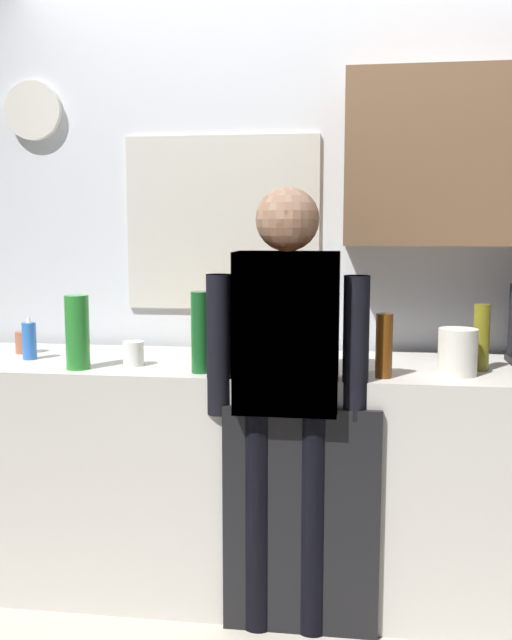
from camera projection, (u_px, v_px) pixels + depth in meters
ground_plane at (285, 627)px, 2.60m from camera, size 8.00×8.00×0.00m
kitchen_counter at (293, 477)px, 2.84m from camera, size 2.94×0.64×0.93m
dishwasher_panel at (300, 523)px, 2.51m from camera, size 0.56×0.02×0.84m
back_wall_assembly at (318, 251)px, 3.11m from camera, size 4.54×0.42×2.60m
bottle_red_vinegar at (359, 342)px, 2.62m from camera, size 0.06×0.06×0.22m
bottle_olive_oil at (481, 337)px, 2.63m from camera, size 0.06×0.06×0.25m
bottle_clear_soda at (77, 332)px, 2.66m from camera, size 0.09×0.09×0.28m
bottle_amber_beer at (384, 346)px, 2.50m from camera, size 0.06×0.06×0.23m
bottle_green_wine at (201, 332)px, 2.59m from camera, size 0.07×0.07×0.30m
bottle_dark_sauce at (251, 346)px, 2.65m from camera, size 0.06×0.06×0.18m
cup_terracotta_mug at (25, 342)px, 3.01m from camera, size 0.08×0.08×0.09m
cup_blue_mug at (450, 351)px, 2.78m from camera, size 0.08×0.08×0.10m
cup_white_mug at (134, 354)px, 2.73m from camera, size 0.08×0.08×0.10m
mixing_bowl at (226, 343)px, 3.03m from camera, size 0.22×0.22×0.08m
dish_soap at (29, 340)px, 2.86m from camera, size 0.06×0.06×0.18m
storage_canister at (458, 352)px, 2.55m from camera, size 0.14×0.14×0.17m
person_at_sink at (286, 375)px, 2.48m from camera, size 0.57×0.22×1.60m
person_guest at (286, 375)px, 2.48m from camera, size 0.57×0.22×1.60m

